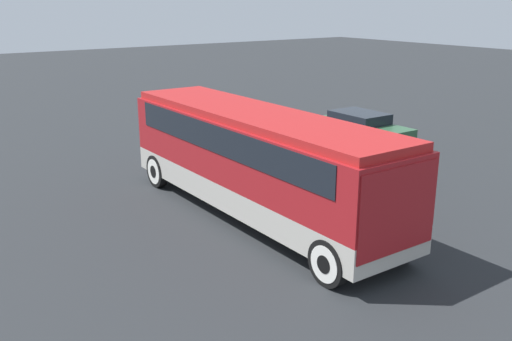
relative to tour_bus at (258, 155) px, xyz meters
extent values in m
plane|color=#26282B|center=(-0.10, 0.00, -1.90)|extent=(120.00, 120.00, 0.00)
cube|color=#B7B2A8|center=(-0.10, 0.00, -1.06)|extent=(10.55, 2.48, 0.74)
cube|color=maroon|center=(-0.10, 0.00, 0.16)|extent=(10.55, 2.48, 1.72)
cube|color=black|center=(-0.10, 0.00, 0.59)|extent=(9.28, 2.52, 0.77)
cube|color=#B21E1E|center=(-0.10, 0.00, 1.13)|extent=(10.34, 2.28, 0.22)
cube|color=maroon|center=(5.03, 0.00, -0.08)|extent=(0.36, 2.38, 1.96)
cylinder|color=black|center=(4.29, -1.13, -1.35)|extent=(1.11, 0.28, 1.11)
cylinder|color=silver|center=(4.29, -1.13, -1.35)|extent=(0.86, 0.30, 0.86)
cylinder|color=black|center=(4.29, -1.13, -1.35)|extent=(0.42, 0.32, 0.42)
cylinder|color=black|center=(4.29, 1.13, -1.35)|extent=(1.11, 0.28, 1.11)
cylinder|color=silver|center=(4.29, 1.13, -1.35)|extent=(0.86, 0.30, 0.86)
cylinder|color=black|center=(4.29, 1.13, -1.35)|extent=(0.42, 0.32, 0.42)
cylinder|color=black|center=(-4.32, -1.13, -1.35)|extent=(1.11, 0.28, 1.11)
cylinder|color=silver|center=(-4.32, -1.13, -1.35)|extent=(0.86, 0.30, 0.86)
cylinder|color=black|center=(-4.32, -1.13, -1.35)|extent=(0.42, 0.32, 0.42)
cylinder|color=black|center=(-4.32, 1.13, -1.35)|extent=(1.11, 0.28, 1.11)
cylinder|color=silver|center=(-4.32, 1.13, -1.35)|extent=(0.86, 0.30, 0.86)
cylinder|color=black|center=(-4.32, 1.13, -1.35)|extent=(0.42, 0.32, 0.42)
cube|color=maroon|center=(-1.64, 4.72, -1.29)|extent=(4.35, 1.75, 0.68)
cube|color=black|center=(-1.82, 4.72, -0.70)|extent=(2.26, 1.58, 0.52)
cylinder|color=black|center=(0.04, 3.94, -1.54)|extent=(0.71, 0.22, 0.71)
cylinder|color=black|center=(0.04, 3.94, -1.54)|extent=(0.27, 0.26, 0.27)
cylinder|color=black|center=(0.04, 5.51, -1.54)|extent=(0.71, 0.22, 0.71)
cylinder|color=black|center=(0.04, 5.51, -1.54)|extent=(0.27, 0.26, 0.27)
cylinder|color=black|center=(-3.32, 3.94, -1.54)|extent=(0.71, 0.22, 0.71)
cylinder|color=black|center=(-3.32, 3.94, -1.54)|extent=(0.27, 0.26, 0.27)
cylinder|color=black|center=(-3.32, 5.51, -1.54)|extent=(0.71, 0.22, 0.71)
cylinder|color=black|center=(-3.32, 5.51, -1.54)|extent=(0.27, 0.26, 0.27)
cube|color=#2D5638|center=(-4.77, 9.06, -1.33)|extent=(4.62, 1.88, 0.63)
cube|color=black|center=(-4.95, 9.06, -0.78)|extent=(2.40, 1.70, 0.46)
cylinder|color=black|center=(-2.94, 8.21, -1.55)|extent=(0.69, 0.22, 0.69)
cylinder|color=black|center=(-2.94, 8.21, -1.55)|extent=(0.26, 0.26, 0.26)
cylinder|color=black|center=(-2.94, 9.91, -1.55)|extent=(0.69, 0.22, 0.69)
cylinder|color=black|center=(-2.94, 9.91, -1.55)|extent=(0.26, 0.26, 0.26)
cylinder|color=black|center=(-6.60, 8.21, -1.55)|extent=(0.69, 0.22, 0.69)
cylinder|color=black|center=(-6.60, 8.21, -1.55)|extent=(0.26, 0.26, 0.26)
cylinder|color=black|center=(-6.60, 9.91, -1.55)|extent=(0.69, 0.22, 0.69)
cylinder|color=black|center=(-6.60, 9.91, -1.55)|extent=(0.26, 0.26, 0.26)
camera|label=1|loc=(12.75, -9.07, 4.25)|focal=40.00mm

